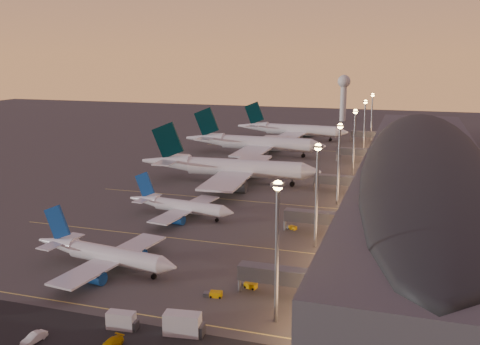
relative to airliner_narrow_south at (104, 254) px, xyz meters
name	(u,v)px	position (x,y,z in m)	size (l,w,h in m)	color
ground	(182,232)	(5.95, 28.38, -3.45)	(700.00, 700.00, 0.00)	#3C3A37
airliner_narrow_south	(104,254)	(0.00, 0.00, 0.00)	(37.37, 33.61, 13.34)	silver
airliner_narrow_north	(180,206)	(-0.10, 41.08, -0.23)	(34.88, 31.36, 12.45)	silver
airliner_wide_near	(229,168)	(-0.42, 85.90, 2.21)	(68.68, 62.59, 21.98)	silver
airliner_wide_mid	(254,143)	(-7.36, 142.58, 2.20)	(68.31, 61.94, 21.93)	silver
airliner_wide_far	(292,130)	(-0.79, 195.04, 1.81)	(63.79, 58.15, 20.41)	silver
terminal_building	(423,163)	(67.78, 100.85, 5.33)	(56.35, 255.00, 17.46)	#48484C
light_masts	(349,138)	(41.95, 93.38, 14.11)	(2.20, 217.20, 25.90)	gray
radar_tower	(344,90)	(15.95, 288.38, 18.42)	(9.00, 9.00, 32.50)	silver
service_lane	(48,334)	(5.95, -27.62, -3.44)	(260.00, 16.00, 0.01)	black
lane_markings	(230,195)	(5.95, 68.38, -3.44)	(90.00, 180.36, 0.00)	#D8C659
baggage_tug_a	(249,285)	(33.19, 0.55, -2.94)	(4.00, 2.31, 1.12)	#CF9603
baggage_tug_b	(214,294)	(27.89, -5.61, -2.95)	(3.85, 2.01, 1.10)	#CF9603
baggage_tug_c	(292,227)	(33.47, 39.92, -3.01)	(3.37, 2.70, 0.95)	#CF9603
catering_truck_a	(123,321)	(17.26, -22.12, -2.03)	(5.56, 2.62, 3.02)	silver
catering_truck_b	(184,325)	(28.28, -20.72, -1.65)	(7.13, 3.52, 3.85)	silver
service_van_c	(34,338)	(5.57, -30.67, -2.68)	(1.63, 4.67, 1.54)	silver
service_van_d	(110,344)	(18.67, -28.56, -2.70)	(2.11, 5.19, 1.51)	#CF9603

